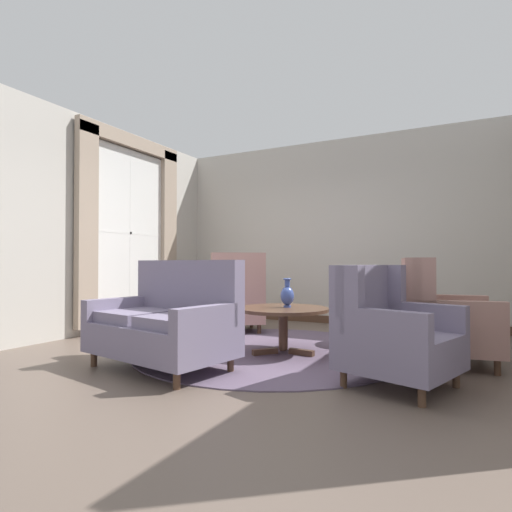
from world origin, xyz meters
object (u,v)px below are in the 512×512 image
armchair_near_sideboard (440,319)px  side_table (385,311)px  armchair_beside_settee (236,299)px  armchair_foreground_right (391,333)px  coffee_table (283,315)px  settee (166,323)px  porcelain_vase (287,295)px

armchair_near_sideboard → side_table: (-0.65, 0.72, -0.03)m
armchair_beside_settee → armchair_foreground_right: bearing=107.8°
coffee_table → settee: size_ratio=0.66×
armchair_beside_settee → porcelain_vase: bearing=104.2°
coffee_table → armchair_foreground_right: 1.41m
armchair_beside_settee → armchair_foreground_right: (2.38, -1.67, -0.05)m
armchair_foreground_right → side_table: armchair_foreground_right is taller
armchair_beside_settee → armchair_foreground_right: 2.91m
settee → armchair_beside_settee: 2.09m
armchair_near_sideboard → settee: bearing=110.8°
armchair_foreground_right → side_table: size_ratio=1.50×
coffee_table → armchair_near_sideboard: 1.56m
settee → side_table: bearing=63.1°
coffee_table → side_table: 1.35m
porcelain_vase → side_table: (0.85, 0.98, -0.22)m
side_table → porcelain_vase: bearing=-130.8°
settee → armchair_foreground_right: (1.96, 0.38, 0.01)m
armchair_beside_settee → side_table: size_ratio=1.69×
porcelain_vase → armchair_beside_settee: armchair_beside_settee is taller
porcelain_vase → settee: (-0.76, -1.10, -0.22)m
armchair_foreground_right → settee: bearing=118.8°
porcelain_vase → armchair_near_sideboard: 1.54m
armchair_beside_settee → armchair_near_sideboard: size_ratio=1.09×
side_table → armchair_beside_settee: bearing=-178.9°
porcelain_vase → armchair_near_sideboard: size_ratio=0.31×
armchair_near_sideboard → side_table: size_ratio=1.55×
coffee_table → armchair_beside_settee: size_ratio=0.88×
armchair_foreground_right → side_table: (-0.35, 1.71, -0.02)m
porcelain_vase → armchair_foreground_right: 1.42m
settee → armchair_foreground_right: settee is taller
armchair_near_sideboard → side_table: bearing=31.9°
porcelain_vase → armchair_foreground_right: (1.20, -0.72, -0.21)m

